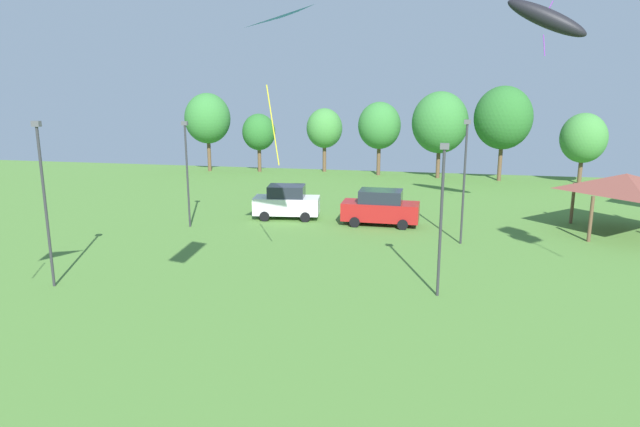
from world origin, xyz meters
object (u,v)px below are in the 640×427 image
object	(u,v)px
kite_flying_2	(546,18)
park_pavilion	(626,182)
treeline_tree_2	(324,128)
treeline_tree_3	(379,126)
light_post_1	(464,176)
light_post_2	(44,197)
light_post_3	(187,169)
parked_car_leftmost	(287,202)
treeline_tree_6	(584,138)
parked_car_second_from_left	(380,208)
treeline_tree_1	(259,132)
kite_flying_0	(245,61)
treeline_tree_0	(208,119)
light_post_0	(441,212)
treeline_tree_5	(503,118)
treeline_tree_4	(440,123)

from	to	relation	value
kite_flying_2	park_pavilion	world-z (taller)	kite_flying_2
treeline_tree_2	treeline_tree_3	bearing A→B (deg)	-11.91
light_post_1	light_post_2	xyz separation A→B (m)	(-17.89, -10.32, 0.20)
light_post_1	light_post_3	xyz separation A→B (m)	(-16.30, 0.66, -0.18)
parked_car_leftmost	treeline_tree_6	size ratio (longest dim) A/B	0.72
parked_car_second_from_left	treeline_tree_3	xyz separation A→B (m)	(-1.92, 19.42, 3.59)
parked_car_leftmost	treeline_tree_1	bearing A→B (deg)	105.55
kite_flying_0	treeline_tree_0	bearing A→B (deg)	114.84
kite_flying_0	park_pavilion	distance (m)	23.33
light_post_0	treeline_tree_5	distance (m)	30.61
kite_flying_0	treeline_tree_6	bearing A→B (deg)	55.23
treeline_tree_3	light_post_1	bearing A→B (deg)	-73.67
treeline_tree_6	light_post_1	bearing A→B (deg)	-117.25
light_post_0	treeline_tree_6	size ratio (longest dim) A/B	1.04
light_post_1	treeline_tree_3	world-z (taller)	treeline_tree_3
parked_car_second_from_left	treeline_tree_5	bearing A→B (deg)	64.97
parked_car_leftmost	kite_flying_0	bearing A→B (deg)	-89.60
light_post_3	treeline_tree_0	distance (m)	22.68
treeline_tree_1	treeline_tree_2	bearing A→B (deg)	11.36
kite_flying_0	treeline_tree_0	xyz separation A→B (m)	(-14.00, 30.24, -4.40)
park_pavilion	light_post_0	distance (m)	16.22
light_post_0	treeline_tree_5	bearing A→B (deg)	79.34
parked_car_second_from_left	treeline_tree_0	xyz separation A→B (m)	(-18.75, 18.70, 4.10)
kite_flying_0	treeline_tree_0	distance (m)	33.61
park_pavilion	treeline_tree_1	xyz separation A→B (m)	(-27.84, 18.76, 0.82)
park_pavilion	treeline_tree_2	distance (m)	29.42
light_post_2	treeline_tree_3	xyz separation A→B (m)	(11.20, 33.15, 0.68)
treeline_tree_1	treeline_tree_3	size ratio (longest dim) A/B	0.82
treeline_tree_2	treeline_tree_5	distance (m)	16.71
light_post_3	treeline_tree_4	world-z (taller)	treeline_tree_4
parked_car_leftmost	treeline_tree_2	xyz separation A→B (m)	(-1.22, 20.01, 3.18)
light_post_2	treeline_tree_0	distance (m)	32.93
light_post_1	treeline_tree_3	xyz separation A→B (m)	(-6.69, 22.83, 0.88)
light_post_3	treeline_tree_1	bearing A→B (deg)	95.69
light_post_2	light_post_3	world-z (taller)	light_post_2
parked_car_second_from_left	light_post_2	xyz separation A→B (m)	(-13.12, -13.72, 2.91)
light_post_2	treeline_tree_1	xyz separation A→B (m)	(-0.60, 33.03, -0.12)
treeline_tree_6	kite_flying_2	bearing A→B (deg)	-110.88
light_post_3	treeline_tree_6	distance (m)	34.49
parked_car_leftmost	treeline_tree_4	xyz separation A→B (m)	(9.84, 18.23, 4.01)
treeline_tree_0	treeline_tree_1	world-z (taller)	treeline_tree_0
kite_flying_2	treeline_tree_4	xyz separation A→B (m)	(-5.15, 19.19, -7.05)
parked_car_second_from_left	treeline_tree_2	distance (m)	22.10
park_pavilion	light_post_0	xyz separation A→B (m)	(-10.66, -12.22, 0.53)
light_post_1	treeline_tree_4	world-z (taller)	treeline_tree_4
light_post_0	light_post_1	size ratio (longest dim) A/B	0.94
light_post_2	treeline_tree_3	distance (m)	34.99
parked_car_leftmost	light_post_2	distance (m)	16.15
treeline_tree_1	treeline_tree_5	xyz separation A→B (m)	(22.83, -0.96, 1.72)
park_pavilion	treeline_tree_0	xyz separation A→B (m)	(-32.86, 18.15, 2.13)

